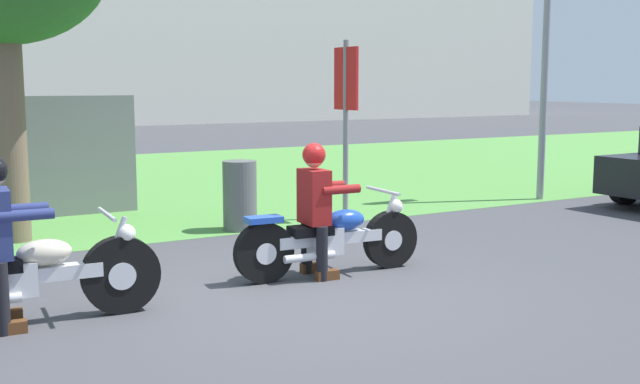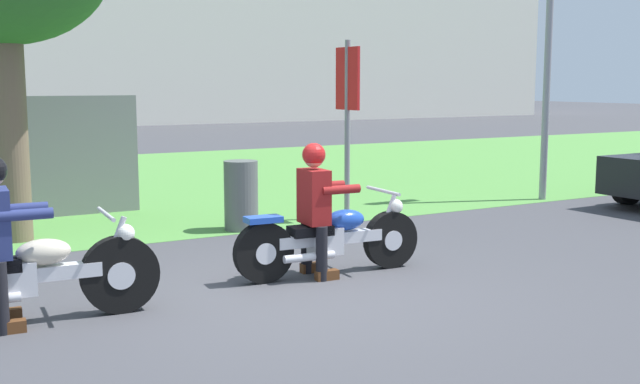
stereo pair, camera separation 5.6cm
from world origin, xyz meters
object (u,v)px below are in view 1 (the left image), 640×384
Objects in this scene: rider_lead at (316,199)px; trash_can at (240,196)px; streetlight_pole at (553,4)px; motorcycle_lead at (330,239)px; sign_banner at (346,101)px; motorcycle_follow at (23,277)px.

rider_lead is 1.47× the size of trash_can.
rider_lead is 7.17m from streetlight_pole.
motorcycle_lead is 2.22× the size of trash_can.
motorcycle_lead is 3.67m from sign_banner.
trash_can is 2.13m from sign_banner.
trash_can is at bearing -178.37° from sign_banner.
streetlight_pole reaches higher than rider_lead.
motorcycle_follow is 9.93m from streetlight_pole.
sign_banner is (2.11, 2.79, 0.92)m from rider_lead.
trash_can is at bearing 89.19° from motorcycle_lead.
trash_can is (-5.76, 0.02, -2.83)m from streetlight_pole.
rider_lead is (-0.17, 0.01, 0.43)m from motorcycle_lead.
motorcycle_follow is 2.41× the size of trash_can.
rider_lead is 2.79m from trash_can.
motorcycle_lead is 3.06m from motorcycle_follow.
rider_lead is 3.62m from sign_banner.
streetlight_pole is (9.04, 2.93, 2.89)m from motorcycle_follow.
motorcycle_follow is 0.44× the size of streetlight_pole.
motorcycle_lead is 1.51× the size of rider_lead.
rider_lead is at bearing 179.13° from motorcycle_lead.
streetlight_pole is 6.42m from trash_can.
motorcycle_lead is 0.92× the size of motorcycle_follow.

